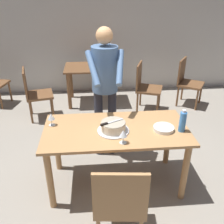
{
  "coord_description": "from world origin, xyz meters",
  "views": [
    {
      "loc": [
        -0.24,
        -2.29,
        2.13
      ],
      "look_at": [
        -0.03,
        0.1,
        0.9
      ],
      "focal_mm": 39.82,
      "sensor_mm": 36.0,
      "label": 1
    }
  ],
  "objects_px": {
    "wine_glass_near": "(123,134)",
    "background_chair_1": "(145,86)",
    "main_dining_table": "(116,138)",
    "water_bottle": "(183,122)",
    "chair_near_side": "(120,201)",
    "plate_stack": "(164,128)",
    "background_chair_3": "(35,92)",
    "cake_knife": "(107,123)",
    "wine_glass_far": "(51,117)",
    "cake_on_platter": "(113,127)",
    "background_chair_2": "(187,81)",
    "person_cutting_cake": "(105,81)",
    "background_table": "(91,75)"
  },
  "relations": [
    {
      "from": "person_cutting_cake",
      "to": "background_chair_1",
      "type": "xyz_separation_m",
      "value": [
        0.81,
        1.29,
        -0.58
      ]
    },
    {
      "from": "cake_on_platter",
      "to": "chair_near_side",
      "type": "bearing_deg",
      "value": -90.68
    },
    {
      "from": "wine_glass_far",
      "to": "water_bottle",
      "type": "bearing_deg",
      "value": -9.94
    },
    {
      "from": "background_chair_2",
      "to": "main_dining_table",
      "type": "bearing_deg",
      "value": -127.27
    },
    {
      "from": "wine_glass_near",
      "to": "cake_on_platter",
      "type": "bearing_deg",
      "value": 108.55
    },
    {
      "from": "wine_glass_near",
      "to": "water_bottle",
      "type": "bearing_deg",
      "value": 14.45
    },
    {
      "from": "main_dining_table",
      "to": "background_chair_2",
      "type": "xyz_separation_m",
      "value": [
        1.59,
        2.09,
        -0.14
      ]
    },
    {
      "from": "cake_knife",
      "to": "plate_stack",
      "type": "relative_size",
      "value": 1.14
    },
    {
      "from": "main_dining_table",
      "to": "chair_near_side",
      "type": "height_order",
      "value": "chair_near_side"
    },
    {
      "from": "cake_on_platter",
      "to": "background_chair_1",
      "type": "relative_size",
      "value": 0.38
    },
    {
      "from": "cake_knife",
      "to": "water_bottle",
      "type": "height_order",
      "value": "water_bottle"
    },
    {
      "from": "wine_glass_far",
      "to": "background_chair_1",
      "type": "distance_m",
      "value": 2.29
    },
    {
      "from": "wine_glass_far",
      "to": "plate_stack",
      "type": "bearing_deg",
      "value": -9.76
    },
    {
      "from": "wine_glass_far",
      "to": "chair_near_side",
      "type": "distance_m",
      "value": 1.17
    },
    {
      "from": "water_bottle",
      "to": "wine_glass_far",
      "type": "bearing_deg",
      "value": 170.06
    },
    {
      "from": "background_chair_3",
      "to": "background_chair_2",
      "type": "bearing_deg",
      "value": 6.83
    },
    {
      "from": "plate_stack",
      "to": "background_chair_2",
      "type": "xyz_separation_m",
      "value": [
        1.09,
        2.16,
        -0.28
      ]
    },
    {
      "from": "cake_on_platter",
      "to": "main_dining_table",
      "type": "bearing_deg",
      "value": 53.65
    },
    {
      "from": "background_chair_3",
      "to": "wine_glass_near",
      "type": "bearing_deg",
      "value": -58.0
    },
    {
      "from": "background_table",
      "to": "background_chair_1",
      "type": "relative_size",
      "value": 1.11
    },
    {
      "from": "cake_on_platter",
      "to": "person_cutting_cake",
      "type": "height_order",
      "value": "person_cutting_cake"
    },
    {
      "from": "cake_on_platter",
      "to": "wine_glass_far",
      "type": "xyz_separation_m",
      "value": [
        -0.66,
        0.18,
        0.05
      ]
    },
    {
      "from": "main_dining_table",
      "to": "water_bottle",
      "type": "xyz_separation_m",
      "value": [
        0.69,
        -0.11,
        0.23
      ]
    },
    {
      "from": "background_table",
      "to": "wine_glass_near",
      "type": "bearing_deg",
      "value": -83.73
    },
    {
      "from": "main_dining_table",
      "to": "background_table",
      "type": "xyz_separation_m",
      "value": [
        -0.25,
        2.34,
        -0.05
      ]
    },
    {
      "from": "main_dining_table",
      "to": "background_chair_1",
      "type": "distance_m",
      "value": 2.03
    },
    {
      "from": "cake_knife",
      "to": "background_chair_3",
      "type": "distance_m",
      "value": 2.18
    },
    {
      "from": "wine_glass_far",
      "to": "background_chair_3",
      "type": "bearing_deg",
      "value": 108.06
    },
    {
      "from": "cake_knife",
      "to": "wine_glass_far",
      "type": "distance_m",
      "value": 0.64
    },
    {
      "from": "cake_knife",
      "to": "plate_stack",
      "type": "xyz_separation_m",
      "value": [
        0.6,
        0.01,
        -0.1
      ]
    },
    {
      "from": "cake_on_platter",
      "to": "plate_stack",
      "type": "height_order",
      "value": "cake_on_platter"
    },
    {
      "from": "main_dining_table",
      "to": "background_chair_3",
      "type": "relative_size",
      "value": 1.74
    },
    {
      "from": "wine_glass_near",
      "to": "background_chair_3",
      "type": "distance_m",
      "value": 2.42
    },
    {
      "from": "chair_near_side",
      "to": "background_chair_3",
      "type": "bearing_deg",
      "value": 115.16
    },
    {
      "from": "cake_on_platter",
      "to": "chair_near_side",
      "type": "relative_size",
      "value": 0.38
    },
    {
      "from": "background_table",
      "to": "background_chair_2",
      "type": "distance_m",
      "value": 1.86
    },
    {
      "from": "wine_glass_far",
      "to": "background_chair_3",
      "type": "xyz_separation_m",
      "value": [
        -0.53,
        1.62,
        -0.36
      ]
    },
    {
      "from": "cake_knife",
      "to": "background_chair_1",
      "type": "height_order",
      "value": "background_chair_1"
    },
    {
      "from": "water_bottle",
      "to": "person_cutting_cake",
      "type": "xyz_separation_m",
      "value": [
        -0.76,
        0.71,
        0.21
      ]
    },
    {
      "from": "plate_stack",
      "to": "wine_glass_far",
      "type": "relative_size",
      "value": 1.53
    },
    {
      "from": "main_dining_table",
      "to": "wine_glass_near",
      "type": "relative_size",
      "value": 10.85
    },
    {
      "from": "plate_stack",
      "to": "background_chair_1",
      "type": "xyz_separation_m",
      "value": [
        0.23,
        1.96,
        -0.28
      ]
    },
    {
      "from": "cake_on_platter",
      "to": "plate_stack",
      "type": "bearing_deg",
      "value": -2.71
    },
    {
      "from": "cake_on_platter",
      "to": "person_cutting_cake",
      "type": "bearing_deg",
      "value": 93.86
    },
    {
      "from": "chair_near_side",
      "to": "plate_stack",
      "type": "bearing_deg",
      "value": 51.7
    },
    {
      "from": "wine_glass_near",
      "to": "background_chair_1",
      "type": "relative_size",
      "value": 0.16
    },
    {
      "from": "water_bottle",
      "to": "background_chair_3",
      "type": "relative_size",
      "value": 0.28
    },
    {
      "from": "plate_stack",
      "to": "chair_near_side",
      "type": "xyz_separation_m",
      "value": [
        -0.55,
        -0.69,
        -0.28
      ]
    },
    {
      "from": "plate_stack",
      "to": "chair_near_side",
      "type": "relative_size",
      "value": 0.24
    },
    {
      "from": "cake_knife",
      "to": "background_table",
      "type": "bearing_deg",
      "value": 93.48
    }
  ]
}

